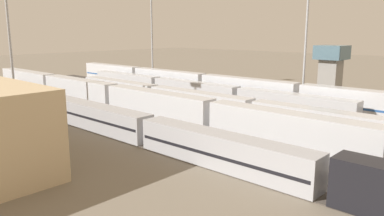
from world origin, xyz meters
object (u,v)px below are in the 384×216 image
(train_on_track_5, at_px, (157,106))
(light_mast_0, at_px, (151,14))
(light_mast_2, at_px, (308,5))
(control_tower, at_px, (331,68))
(train_on_track_1, at_px, (194,90))
(light_mast_1, at_px, (7,11))
(train_on_track_0, at_px, (247,90))
(train_on_track_7, at_px, (89,115))
(train_on_track_3, at_px, (243,109))

(train_on_track_5, distance_m, light_mast_0, 44.84)
(train_on_track_5, xyz_separation_m, light_mast_2, (-11.67, -28.97, 17.31))
(control_tower, bearing_deg, train_on_track_1, 41.25)
(light_mast_1, xyz_separation_m, control_tower, (-37.46, -52.60, -11.40))
(train_on_track_1, xyz_separation_m, train_on_track_0, (-10.62, -5.00, 0.58))
(train_on_track_5, relative_size, light_mast_1, 4.10)
(light_mast_0, distance_m, light_mast_2, 43.33)
(light_mast_1, height_order, control_tower, light_mast_1)
(train_on_track_7, xyz_separation_m, train_on_track_0, (-5.71, -35.00, 0.54))
(train_on_track_7, relative_size, train_on_track_3, 1.27)
(light_mast_2, bearing_deg, train_on_track_5, 68.06)
(train_on_track_3, height_order, train_on_track_0, train_on_track_0)
(train_on_track_7, height_order, train_on_track_5, train_on_track_5)
(train_on_track_1, relative_size, light_mast_1, 2.44)
(train_on_track_5, relative_size, light_mast_0, 3.88)
(light_mast_2, bearing_deg, light_mast_1, 48.99)
(train_on_track_0, xyz_separation_m, light_mast_2, (-10.77, -3.97, 17.33))
(train_on_track_0, height_order, control_tower, control_tower)
(train_on_track_5, height_order, train_on_track_3, train_on_track_5)
(train_on_track_5, relative_size, light_mast_2, 3.74)
(train_on_track_1, xyz_separation_m, train_on_track_3, (-20.04, 10.00, 0.06))
(control_tower, bearing_deg, train_on_track_0, 51.20)
(train_on_track_7, xyz_separation_m, train_on_track_1, (4.91, -30.00, -0.04))
(light_mast_1, xyz_separation_m, light_mast_2, (-36.48, -41.95, 1.50))
(train_on_track_1, bearing_deg, light_mast_1, 65.42)
(train_on_track_7, xyz_separation_m, train_on_track_5, (-4.81, -10.00, 0.56))
(train_on_track_7, bearing_deg, train_on_track_0, -99.26)
(train_on_track_1, xyz_separation_m, control_tower, (-22.37, -19.62, 5.00))
(train_on_track_3, xyz_separation_m, control_tower, (-2.34, -29.62, 4.94))
(train_on_track_7, xyz_separation_m, light_mast_2, (-16.48, -38.97, 17.87))
(light_mast_2, bearing_deg, train_on_track_1, 22.75)
(light_mast_1, distance_m, control_tower, 65.57)
(train_on_track_5, relative_size, control_tower, 10.06)
(light_mast_0, relative_size, control_tower, 2.59)
(light_mast_2, height_order, control_tower, light_mast_2)
(light_mast_0, relative_size, light_mast_2, 0.96)
(light_mast_1, relative_size, control_tower, 2.45)
(control_tower, bearing_deg, light_mast_1, 54.54)
(train_on_track_1, xyz_separation_m, train_on_track_5, (-9.72, 20.00, 0.60))
(train_on_track_0, xyz_separation_m, light_mast_1, (25.71, 37.98, 15.83))
(train_on_track_5, xyz_separation_m, train_on_track_3, (-10.31, -10.00, -0.54))
(control_tower, bearing_deg, train_on_track_5, 72.29)
(train_on_track_3, xyz_separation_m, light_mast_1, (35.12, 22.98, 16.35))
(train_on_track_1, height_order, light_mast_2, light_mast_2)
(train_on_track_5, bearing_deg, train_on_track_3, -135.88)
(light_mast_0, bearing_deg, light_mast_2, -177.48)
(train_on_track_3, xyz_separation_m, light_mast_0, (41.93, -17.06, 17.23))
(train_on_track_0, xyz_separation_m, control_tower, (-11.75, -14.62, 4.42))
(train_on_track_1, height_order, control_tower, control_tower)
(light_mast_1, bearing_deg, train_on_track_5, -152.38)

